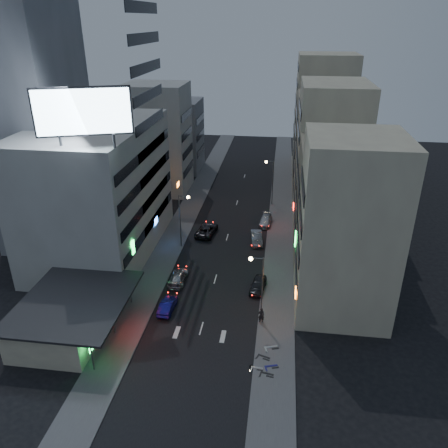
% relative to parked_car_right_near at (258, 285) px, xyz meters
% --- Properties ---
extents(ground, '(180.00, 180.00, 0.00)m').
position_rel_parked_car_right_near_xyz_m(ground, '(-5.60, -12.25, -0.71)').
color(ground, black).
rests_on(ground, ground).
extents(sidewalk_left, '(4.00, 120.00, 0.12)m').
position_rel_parked_car_right_near_xyz_m(sidewalk_left, '(-13.60, 17.75, -0.65)').
color(sidewalk_left, '#4C4C4F').
rests_on(sidewalk_left, ground).
extents(sidewalk_right, '(4.00, 120.00, 0.12)m').
position_rel_parked_car_right_near_xyz_m(sidewalk_right, '(2.40, 17.75, -0.65)').
color(sidewalk_right, '#4C4C4F').
rests_on(sidewalk_right, ground).
extents(food_court, '(11.00, 13.00, 3.88)m').
position_rel_parked_car_right_near_xyz_m(food_court, '(-19.50, -10.25, 1.27)').
color(food_court, beige).
rests_on(food_court, ground).
extents(white_building, '(14.00, 24.00, 18.00)m').
position_rel_parked_car_right_near_xyz_m(white_building, '(-22.60, 7.75, 8.29)').
color(white_building, '#AEAFAA').
rests_on(white_building, ground).
extents(grey_tower, '(10.00, 14.00, 34.00)m').
position_rel_parked_car_right_near_xyz_m(grey_tower, '(-31.60, 10.75, 16.29)').
color(grey_tower, gray).
rests_on(grey_tower, ground).
extents(shophouse_near, '(10.00, 11.00, 20.00)m').
position_rel_parked_car_right_near_xyz_m(shophouse_near, '(9.40, -1.75, 9.29)').
color(shophouse_near, beige).
rests_on(shophouse_near, ground).
extents(shophouse_mid, '(11.00, 12.00, 16.00)m').
position_rel_parked_car_right_near_xyz_m(shophouse_mid, '(9.90, 9.75, 7.29)').
color(shophouse_mid, gray).
rests_on(shophouse_mid, ground).
extents(shophouse_far, '(10.00, 14.00, 22.00)m').
position_rel_parked_car_right_near_xyz_m(shophouse_far, '(9.40, 22.75, 10.29)').
color(shophouse_far, beige).
rests_on(shophouse_far, ground).
extents(far_left_a, '(11.00, 10.00, 20.00)m').
position_rel_parked_car_right_near_xyz_m(far_left_a, '(-21.10, 32.75, 9.29)').
color(far_left_a, '#AEAFAA').
rests_on(far_left_a, ground).
extents(far_left_b, '(12.00, 10.00, 15.00)m').
position_rel_parked_car_right_near_xyz_m(far_left_b, '(-21.60, 45.75, 6.79)').
color(far_left_b, gray).
rests_on(far_left_b, ground).
extents(far_right_a, '(11.00, 12.00, 18.00)m').
position_rel_parked_car_right_near_xyz_m(far_right_a, '(9.90, 37.75, 8.29)').
color(far_right_a, gray).
rests_on(far_right_a, ground).
extents(far_right_b, '(12.00, 12.00, 24.00)m').
position_rel_parked_car_right_near_xyz_m(far_right_b, '(10.40, 51.75, 11.29)').
color(far_right_b, beige).
rests_on(far_right_b, ground).
extents(billboard, '(9.52, 3.75, 6.20)m').
position_rel_parked_car_right_near_xyz_m(billboard, '(-18.59, -2.28, 20.95)').
color(billboard, '#595B60').
rests_on(billboard, white_building).
extents(street_lamp_right_near, '(1.60, 0.44, 8.02)m').
position_rel_parked_car_right_near_xyz_m(street_lamp_right_near, '(0.30, -6.25, 4.65)').
color(street_lamp_right_near, '#595B60').
rests_on(street_lamp_right_near, sidewalk_right).
extents(street_lamp_left, '(1.60, 0.44, 8.02)m').
position_rel_parked_car_right_near_xyz_m(street_lamp_left, '(-11.50, 9.75, 4.65)').
color(street_lamp_left, '#595B60').
rests_on(street_lamp_left, sidewalk_left).
extents(street_lamp_right_far, '(1.60, 0.44, 8.02)m').
position_rel_parked_car_right_near_xyz_m(street_lamp_right_far, '(0.30, 27.75, 4.65)').
color(street_lamp_right_far, '#595B60').
rests_on(street_lamp_right_far, sidewalk_right).
extents(parked_car_right_near, '(2.22, 4.37, 1.42)m').
position_rel_parked_car_right_near_xyz_m(parked_car_right_near, '(0.00, 0.00, 0.00)').
color(parked_car_right_near, '#222327').
rests_on(parked_car_right_near, ground).
extents(parked_car_right_mid, '(2.17, 4.75, 1.51)m').
position_rel_parked_car_right_near_xyz_m(parked_car_right_mid, '(-1.03, 12.64, 0.04)').
color(parked_car_right_mid, gray).
rests_on(parked_car_right_mid, ground).
extents(parked_car_left, '(3.24, 5.89, 1.56)m').
position_rel_parked_car_right_near_xyz_m(parked_car_left, '(-8.90, 14.39, 0.07)').
color(parked_car_left, '#252429').
rests_on(parked_car_left, ground).
extents(parked_car_right_far, '(2.19, 4.76, 1.35)m').
position_rel_parked_car_right_near_xyz_m(parked_car_right_far, '(0.00, 19.14, -0.04)').
color(parked_car_right_far, '#9C9FA4').
rests_on(parked_car_right_far, ground).
extents(road_car_blue, '(1.57, 4.09, 1.33)m').
position_rel_parked_car_right_near_xyz_m(road_car_blue, '(-10.00, -5.58, -0.05)').
color(road_car_blue, navy).
rests_on(road_car_blue, ground).
extents(road_car_silver, '(2.01, 4.84, 1.40)m').
position_rel_parked_car_right_near_xyz_m(road_car_silver, '(-10.20, 0.52, -0.01)').
color(road_car_silver, '#AEB2B6').
rests_on(road_car_silver, ground).
extents(person, '(0.73, 0.55, 1.83)m').
position_rel_parked_car_right_near_xyz_m(person, '(0.74, -6.43, 0.32)').
color(person, black).
rests_on(person, sidewalk_right).
extents(scooter_black_a, '(1.00, 2.01, 1.17)m').
position_rel_parked_car_right_near_xyz_m(scooter_black_a, '(2.44, -14.08, -0.00)').
color(scooter_black_a, black).
rests_on(scooter_black_a, sidewalk_right).
extents(scooter_silver_a, '(0.71, 1.75, 1.04)m').
position_rel_parked_car_right_near_xyz_m(scooter_silver_a, '(1.38, -13.37, -0.07)').
color(scooter_silver_a, gray).
rests_on(scooter_silver_a, sidewalk_right).
extents(scooter_blue, '(1.20, 2.04, 1.18)m').
position_rel_parked_car_right_near_xyz_m(scooter_blue, '(2.70, -12.71, 0.00)').
color(scooter_blue, navy).
rests_on(scooter_blue, sidewalk_right).
extents(scooter_black_b, '(1.25, 2.04, 1.18)m').
position_rel_parked_car_right_near_xyz_m(scooter_black_b, '(2.03, -11.93, -0.00)').
color(scooter_black_b, black).
rests_on(scooter_black_b, sidewalk_right).
extents(scooter_silver_b, '(1.29, 2.17, 1.26)m').
position_rel_parked_car_right_near_xyz_m(scooter_silver_b, '(2.63, -9.98, 0.04)').
color(scooter_silver_b, '#ABAFB2').
rests_on(scooter_silver_b, sidewalk_right).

